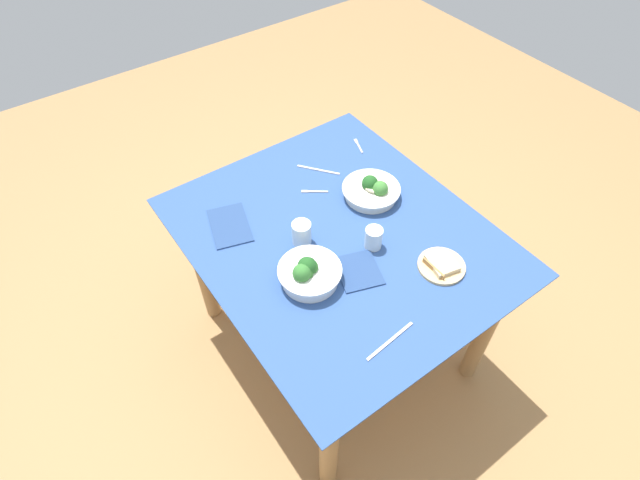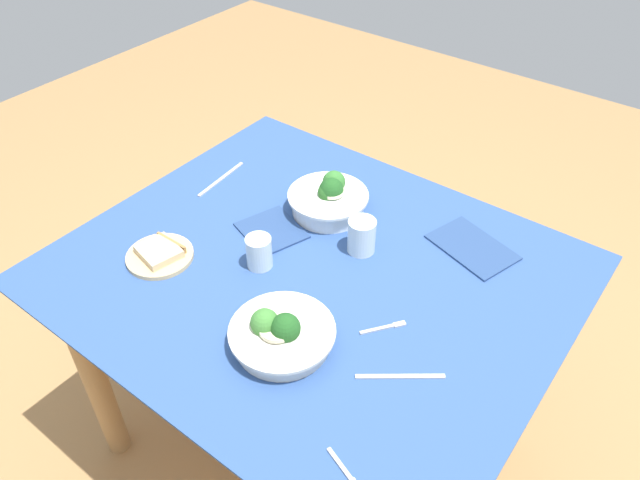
{
  "view_description": "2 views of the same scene",
  "coord_description": "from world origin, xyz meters",
  "px_view_note": "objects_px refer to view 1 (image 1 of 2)",
  "views": [
    {
      "loc": [
        0.99,
        -0.8,
        2.18
      ],
      "look_at": [
        -0.01,
        -0.08,
        0.78
      ],
      "focal_mm": 28.32,
      "sensor_mm": 36.0,
      "label": 1
    },
    {
      "loc": [
        -0.69,
        0.88,
        1.81
      ],
      "look_at": [
        0.04,
        -0.09,
        0.78
      ],
      "focal_mm": 34.26,
      "sensor_mm": 36.0,
      "label": 2
    }
  ],
  "objects_px": {
    "broccoli_bowl_near": "(309,273)",
    "napkin_folded_lower": "(230,225)",
    "table_knife_left": "(318,170)",
    "table_knife_right": "(390,341)",
    "water_glass_side": "(302,233)",
    "napkin_folded_upper": "(358,271)",
    "water_glass_center": "(373,238)",
    "fork_by_near_bowl": "(358,145)",
    "bread_side_plate": "(441,265)",
    "fork_by_far_bowl": "(313,192)",
    "broccoli_bowl_far": "(372,190)"
  },
  "relations": [
    {
      "from": "fork_by_far_bowl",
      "to": "napkin_folded_lower",
      "type": "height_order",
      "value": "napkin_folded_lower"
    },
    {
      "from": "table_knife_right",
      "to": "napkin_folded_upper",
      "type": "height_order",
      "value": "napkin_folded_upper"
    },
    {
      "from": "fork_by_near_bowl",
      "to": "table_knife_left",
      "type": "relative_size",
      "value": 0.53
    },
    {
      "from": "water_glass_center",
      "to": "napkin_folded_upper",
      "type": "bearing_deg",
      "value": -61.66
    },
    {
      "from": "napkin_folded_upper",
      "to": "napkin_folded_lower",
      "type": "bearing_deg",
      "value": -150.17
    },
    {
      "from": "water_glass_side",
      "to": "napkin_folded_upper",
      "type": "height_order",
      "value": "water_glass_side"
    },
    {
      "from": "broccoli_bowl_near",
      "to": "table_knife_left",
      "type": "relative_size",
      "value": 1.19
    },
    {
      "from": "fork_by_far_bowl",
      "to": "napkin_folded_upper",
      "type": "distance_m",
      "value": 0.44
    },
    {
      "from": "bread_side_plate",
      "to": "fork_by_far_bowl",
      "type": "relative_size",
      "value": 1.81
    },
    {
      "from": "broccoli_bowl_far",
      "to": "broccoli_bowl_near",
      "type": "xyz_separation_m",
      "value": [
        0.2,
        -0.45,
        0.01
      ]
    },
    {
      "from": "water_glass_center",
      "to": "bread_side_plate",
      "type": "bearing_deg",
      "value": 31.18
    },
    {
      "from": "broccoli_bowl_far",
      "to": "water_glass_side",
      "type": "relative_size",
      "value": 2.51
    },
    {
      "from": "broccoli_bowl_far",
      "to": "napkin_folded_upper",
      "type": "distance_m",
      "value": 0.39
    },
    {
      "from": "table_knife_left",
      "to": "napkin_folded_lower",
      "type": "height_order",
      "value": "napkin_folded_lower"
    },
    {
      "from": "table_knife_right",
      "to": "water_glass_side",
      "type": "bearing_deg",
      "value": -96.54
    },
    {
      "from": "bread_side_plate",
      "to": "water_glass_center",
      "type": "height_order",
      "value": "water_glass_center"
    },
    {
      "from": "broccoli_bowl_near",
      "to": "napkin_folded_lower",
      "type": "height_order",
      "value": "broccoli_bowl_near"
    },
    {
      "from": "fork_by_far_bowl",
      "to": "broccoli_bowl_near",
      "type": "bearing_deg",
      "value": 89.34
    },
    {
      "from": "table_knife_right",
      "to": "broccoli_bowl_far",
      "type": "bearing_deg",
      "value": -129.68
    },
    {
      "from": "table_knife_left",
      "to": "table_knife_right",
      "type": "bearing_deg",
      "value": 122.29
    },
    {
      "from": "broccoli_bowl_far",
      "to": "water_glass_center",
      "type": "xyz_separation_m",
      "value": [
        0.21,
        -0.16,
        0.01
      ]
    },
    {
      "from": "broccoli_bowl_near",
      "to": "water_glass_side",
      "type": "height_order",
      "value": "broccoli_bowl_near"
    },
    {
      "from": "bread_side_plate",
      "to": "table_knife_right",
      "type": "xyz_separation_m",
      "value": [
        0.12,
        -0.35,
        -0.01
      ]
    },
    {
      "from": "bread_side_plate",
      "to": "fork_by_far_bowl",
      "type": "distance_m",
      "value": 0.6
    },
    {
      "from": "fork_by_far_bowl",
      "to": "fork_by_near_bowl",
      "type": "bearing_deg",
      "value": -122.49
    },
    {
      "from": "broccoli_bowl_near",
      "to": "water_glass_center",
      "type": "bearing_deg",
      "value": 89.01
    },
    {
      "from": "table_knife_left",
      "to": "broccoli_bowl_far",
      "type": "bearing_deg",
      "value": 159.93
    },
    {
      "from": "napkin_folded_upper",
      "to": "napkin_folded_lower",
      "type": "height_order",
      "value": "same"
    },
    {
      "from": "broccoli_bowl_near",
      "to": "napkin_folded_upper",
      "type": "distance_m",
      "value": 0.18
    },
    {
      "from": "table_knife_right",
      "to": "napkin_folded_lower",
      "type": "relative_size",
      "value": 0.96
    },
    {
      "from": "fork_by_far_bowl",
      "to": "napkin_folded_lower",
      "type": "relative_size",
      "value": 0.44
    },
    {
      "from": "broccoli_bowl_near",
      "to": "fork_by_far_bowl",
      "type": "relative_size",
      "value": 2.37
    },
    {
      "from": "water_glass_side",
      "to": "fork_by_near_bowl",
      "type": "relative_size",
      "value": 0.94
    },
    {
      "from": "table_knife_left",
      "to": "napkin_folded_lower",
      "type": "bearing_deg",
      "value": 60.55
    },
    {
      "from": "water_glass_side",
      "to": "fork_by_near_bowl",
      "type": "height_order",
      "value": "water_glass_side"
    },
    {
      "from": "water_glass_center",
      "to": "table_knife_left",
      "type": "relative_size",
      "value": 0.45
    },
    {
      "from": "broccoli_bowl_far",
      "to": "water_glass_side",
      "type": "xyz_separation_m",
      "value": [
        0.04,
        -0.37,
        0.01
      ]
    },
    {
      "from": "fork_by_far_bowl",
      "to": "fork_by_near_bowl",
      "type": "height_order",
      "value": "same"
    },
    {
      "from": "fork_by_near_bowl",
      "to": "table_knife_right",
      "type": "xyz_separation_m",
      "value": [
        0.84,
        -0.54,
        -0.0
      ]
    },
    {
      "from": "water_glass_center",
      "to": "fork_by_near_bowl",
      "type": "bearing_deg",
      "value": 146.69
    },
    {
      "from": "fork_by_near_bowl",
      "to": "table_knife_right",
      "type": "relative_size",
      "value": 0.48
    },
    {
      "from": "broccoli_bowl_far",
      "to": "napkin_folded_upper",
      "type": "xyz_separation_m",
      "value": [
        0.27,
        -0.28,
        -0.03
      ]
    },
    {
      "from": "water_glass_center",
      "to": "table_knife_right",
      "type": "distance_m",
      "value": 0.41
    },
    {
      "from": "water_glass_center",
      "to": "fork_by_far_bowl",
      "type": "xyz_separation_m",
      "value": [
        -0.37,
        -0.01,
        -0.04
      ]
    },
    {
      "from": "table_knife_right",
      "to": "napkin_folded_lower",
      "type": "bearing_deg",
      "value": -82.43
    },
    {
      "from": "water_glass_center",
      "to": "napkin_folded_upper",
      "type": "height_order",
      "value": "water_glass_center"
    },
    {
      "from": "fork_by_far_bowl",
      "to": "table_knife_right",
      "type": "height_order",
      "value": "same"
    },
    {
      "from": "water_glass_side",
      "to": "table_knife_right",
      "type": "bearing_deg",
      "value": -1.15
    },
    {
      "from": "napkin_folded_lower",
      "to": "bread_side_plate",
      "type": "bearing_deg",
      "value": 39.87
    },
    {
      "from": "bread_side_plate",
      "to": "water_glass_side",
      "type": "distance_m",
      "value": 0.52
    }
  ]
}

